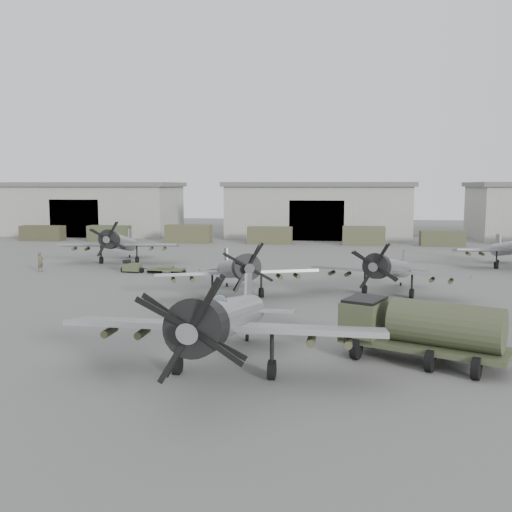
# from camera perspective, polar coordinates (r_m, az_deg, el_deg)

# --- Properties ---
(ground) EXTENTS (220.00, 220.00, 0.00)m
(ground) POSITION_cam_1_polar(r_m,az_deg,el_deg) (31.06, 2.58, -8.26)
(ground) COLOR #585855
(ground) RESTS_ON ground
(hangar_left) EXTENTS (29.00, 14.80, 8.70)m
(hangar_left) POSITION_cam_1_polar(r_m,az_deg,el_deg) (100.50, -16.06, 4.62)
(hangar_left) COLOR #A5A59B
(hangar_left) RESTS_ON ground
(hangar_center) EXTENTS (29.00, 14.80, 8.70)m
(hangar_center) POSITION_cam_1_polar(r_m,az_deg,el_deg) (91.91, 6.22, 4.65)
(hangar_center) COLOR #A5A59B
(hangar_center) RESTS_ON ground
(support_truck_0) EXTENTS (6.44, 2.20, 2.23)m
(support_truck_0) POSITION_cam_1_polar(r_m,az_deg,el_deg) (91.14, -20.56, 2.17)
(support_truck_0) COLOR #3E3C28
(support_truck_0) RESTS_ON ground
(support_truck_1) EXTENTS (6.08, 2.20, 2.34)m
(support_truck_1) POSITION_cam_1_polar(r_m,az_deg,el_deg) (86.65, -14.47, 2.20)
(support_truck_1) COLOR #3D432B
(support_truck_1) RESTS_ON ground
(support_truck_2) EXTENTS (6.56, 2.20, 2.56)m
(support_truck_2) POSITION_cam_1_polar(r_m,az_deg,el_deg) (82.82, -6.77, 2.23)
(support_truck_2) COLOR #48492F
(support_truck_2) RESTS_ON ground
(support_truck_3) EXTENTS (6.26, 2.20, 2.38)m
(support_truck_3) POSITION_cam_1_polar(r_m,az_deg,el_deg) (80.65, 1.39, 2.09)
(support_truck_3) COLOR #47482F
(support_truck_3) RESTS_ON ground
(support_truck_4) EXTENTS (5.77, 2.20, 2.57)m
(support_truck_4) POSITION_cam_1_polar(r_m,az_deg,el_deg) (80.22, 10.70, 2.01)
(support_truck_4) COLOR #474B31
(support_truck_4) RESTS_ON ground
(support_truck_5) EXTENTS (5.82, 2.20, 2.06)m
(support_truck_5) POSITION_cam_1_polar(r_m,az_deg,el_deg) (81.44, 18.11, 1.67)
(support_truck_5) COLOR #41432C
(support_truck_5) RESTS_ON ground
(aircraft_near_1) EXTENTS (13.81, 12.43, 5.55)m
(aircraft_near_1) POSITION_cam_1_polar(r_m,az_deg,el_deg) (24.42, -3.34, -6.41)
(aircraft_near_1) COLOR #969A9F
(aircraft_near_1) RESTS_ON ground
(aircraft_mid_1) EXTENTS (11.95, 10.77, 4.81)m
(aircraft_mid_1) POSITION_cam_1_polar(r_m,az_deg,el_deg) (41.34, -1.89, -1.30)
(aircraft_mid_1) COLOR gray
(aircraft_mid_1) RESTS_ON ground
(aircraft_mid_2) EXTENTS (11.60, 10.44, 4.65)m
(aircraft_mid_2) POSITION_cam_1_polar(r_m,az_deg,el_deg) (43.28, 13.06, -1.20)
(aircraft_mid_2) COLOR gray
(aircraft_mid_2) RESTS_ON ground
(aircraft_far_0) EXTENTS (12.60, 11.34, 5.00)m
(aircraft_far_0) POSITION_cam_1_polar(r_m,az_deg,el_deg) (61.53, -13.60, 1.35)
(aircraft_far_0) COLOR gray
(aircraft_far_0) RESTS_ON ground
(fuel_tanker) EXTENTS (7.95, 5.39, 2.93)m
(fuel_tanker) POSITION_cam_1_polar(r_m,az_deg,el_deg) (27.80, 16.22, -6.79)
(fuel_tanker) COLOR #3D442C
(fuel_tanker) RESTS_ON ground
(tug_trailer) EXTENTS (6.11, 1.75, 1.21)m
(tug_trailer) POSITION_cam_1_polar(r_m,az_deg,el_deg) (54.77, -11.04, -1.19)
(tug_trailer) COLOR #41482F
(tug_trailer) RESTS_ON ground
(ground_crew) EXTENTS (0.65, 0.79, 1.87)m
(ground_crew) POSITION_cam_1_polar(r_m,az_deg,el_deg) (58.19, -20.77, -0.56)
(ground_crew) COLOR #4B4A31
(ground_crew) RESTS_ON ground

